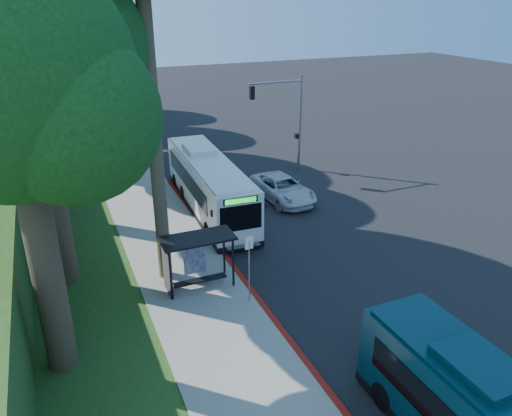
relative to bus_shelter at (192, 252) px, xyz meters
name	(u,v)px	position (x,y,z in m)	size (l,w,h in m)	color
ground	(305,234)	(7.26, 2.86, -1.81)	(140.00, 140.00, 0.00)	black
sidewalk	(177,258)	(-0.04, 2.86, -1.75)	(4.50, 70.00, 0.12)	gray
red_curb	(249,288)	(2.26, -1.14, -1.74)	(0.25, 30.00, 0.13)	maroon
grass_verge	(51,237)	(-5.74, 7.86, -1.78)	(8.00, 70.00, 0.06)	#234719
bus_shelter	(192,252)	(0.00, 0.00, 0.00)	(3.20, 1.51, 2.55)	black
stop_sign_pole	(249,261)	(1.86, -2.14, 0.28)	(0.35, 0.06, 3.17)	gray
traffic_signal_pole	(288,112)	(11.04, 12.86, 2.62)	(4.10, 0.30, 7.00)	gray
tree_0	(25,24)	(-5.14, 2.84, 9.40)	(8.40, 8.00, 15.70)	#382B1E
tree_2	(36,23)	(-4.64, 18.84, 8.67)	(8.82, 8.40, 15.12)	#382B1E
tree_4	(40,22)	(-4.14, 34.84, 7.92)	(8.40, 8.00, 14.14)	#382B1E
tree_5	(49,26)	(-3.16, 42.84, 7.16)	(7.35, 7.00, 12.86)	#382B1E
tree_6	(16,92)	(-5.65, -3.16, 7.90)	(7.56, 7.20, 13.74)	#382B1E
white_bus	(209,183)	(3.46, 8.20, -0.09)	(3.03, 11.90, 3.52)	white
pickup	(282,188)	(8.28, 7.87, -1.05)	(2.50, 5.43, 1.51)	silver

